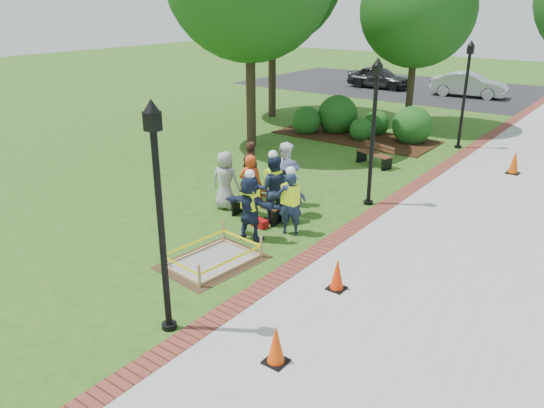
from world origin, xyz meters
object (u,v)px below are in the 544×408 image
Objects in this scene: wet_concrete_pad at (212,253)px; cone_front at (276,345)px; lamp_near at (159,204)px; hivis_worker_a at (250,205)px; hivis_worker_b at (290,201)px; hivis_worker_c at (273,187)px; bench_near at (257,210)px.

wet_concrete_pad is 3.29× the size of cone_front.
cone_front is at bearing 9.35° from lamp_near.
lamp_near is (1.15, -2.43, 2.25)m from wet_concrete_pad.
wet_concrete_pad is at bearing 148.30° from cone_front.
hivis_worker_a is 1.02× the size of hivis_worker_b.
cone_front is (3.34, -2.07, 0.12)m from wet_concrete_pad.
hivis_worker_c is at bearing 154.54° from hivis_worker_b.
hivis_worker_b is at bearing 97.73° from lamp_near.
bench_near is 6.31m from cone_front.
hivis_worker_a is at bearing -123.00° from hivis_worker_b.
hivis_worker_c is (-0.37, 2.84, 0.76)m from wet_concrete_pad.
bench_near is 5.90m from lamp_near.
hivis_worker_b is 0.91× the size of hivis_worker_c.
cone_front is at bearing -48.90° from bench_near.
hivis_worker_b is (-0.66, 4.86, -1.57)m from lamp_near.
lamp_near is 2.29× the size of hivis_worker_a.
hivis_worker_c is (-1.52, 5.27, -1.49)m from lamp_near.
hivis_worker_a is at bearing 93.74° from wet_concrete_pad.
wet_concrete_pad is 3.50m from lamp_near.
lamp_near is at bearing -82.27° from hivis_worker_b.
bench_near is 1.50m from hivis_worker_a.
hivis_worker_c reaches higher than hivis_worker_b.
bench_near is (-0.80, 2.69, 0.03)m from wet_concrete_pad.
bench_near is at bearing -160.29° from hivis_worker_c.
hivis_worker_a reaches higher than cone_front.
cone_front is 6.19m from hivis_worker_c.
bench_near is 0.37× the size of lamp_near.
lamp_near reaches higher than hivis_worker_c.
cone_front is at bearing -57.58° from hivis_worker_b.
lamp_near reaches higher than cone_front.
bench_near is at bearing 131.10° from cone_front.
bench_near is 0.84× the size of hivis_worker_a.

